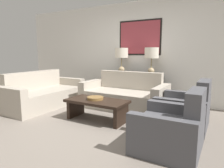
{
  "coord_description": "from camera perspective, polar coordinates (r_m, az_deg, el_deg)",
  "views": [
    {
      "loc": [
        2.06,
        -2.78,
        1.31
      ],
      "look_at": [
        -0.02,
        0.84,
        0.65
      ],
      "focal_mm": 32.0,
      "sensor_mm": 36.0,
      "label": 1
    }
  ],
  "objects": [
    {
      "name": "table_lamp_right",
      "position": [
        5.12,
        11.24,
        8.01
      ],
      "size": [
        0.35,
        0.35,
        0.69
      ],
      "color": "tan",
      "rests_on": "console_table"
    },
    {
      "name": "ground_plane",
      "position": [
        3.7,
        -6.39,
        -11.81
      ],
      "size": [
        20.0,
        20.0,
        0.0
      ],
      "primitive_type": "plane",
      "color": "slate"
    },
    {
      "name": "console_table",
      "position": [
        5.35,
        6.7,
        -1.19
      ],
      "size": [
        1.36,
        0.39,
        0.74
      ],
      "color": "black",
      "rests_on": "ground_plane"
    },
    {
      "name": "armchair_near_camera",
      "position": [
        2.86,
        16.56,
        -12.4
      ],
      "size": [
        0.84,
        0.9,
        0.85
      ],
      "color": "#4C4C51",
      "rests_on": "ground_plane"
    },
    {
      "name": "table_lamp_left",
      "position": [
        5.45,
        2.76,
        8.21
      ],
      "size": [
        0.35,
        0.35,
        0.69
      ],
      "color": "tan",
      "rests_on": "console_table"
    },
    {
      "name": "couch_by_back_wall",
      "position": [
        4.78,
        3.55,
        -3.46
      ],
      "size": [
        1.98,
        0.93,
        0.84
      ],
      "color": "#ADA393",
      "rests_on": "ground_plane"
    },
    {
      "name": "decorative_bowl",
      "position": [
        3.91,
        -4.81,
        -4.04
      ],
      "size": [
        0.32,
        0.32,
        0.05
      ],
      "color": "olive",
      "rests_on": "coffee_table"
    },
    {
      "name": "back_wall",
      "position": [
        5.52,
        8.01,
        9.1
      ],
      "size": [
        7.99,
        0.12,
        2.65
      ],
      "color": "silver",
      "rests_on": "ground_plane"
    },
    {
      "name": "armchair_near_back_wall",
      "position": [
        3.8,
        20.09,
        -7.26
      ],
      "size": [
        0.84,
        0.9,
        0.85
      ],
      "color": "#4C4C51",
      "rests_on": "ground_plane"
    },
    {
      "name": "coffee_table",
      "position": [
        3.9,
        -4.32,
        -6.07
      ],
      "size": [
        1.19,
        0.59,
        0.41
      ],
      "color": "black",
      "rests_on": "ground_plane"
    },
    {
      "name": "couch_by_side",
      "position": [
        5.19,
        -19.02,
        -2.95
      ],
      "size": [
        0.93,
        1.98,
        0.84
      ],
      "color": "#ADA393",
      "rests_on": "ground_plane"
    }
  ]
}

